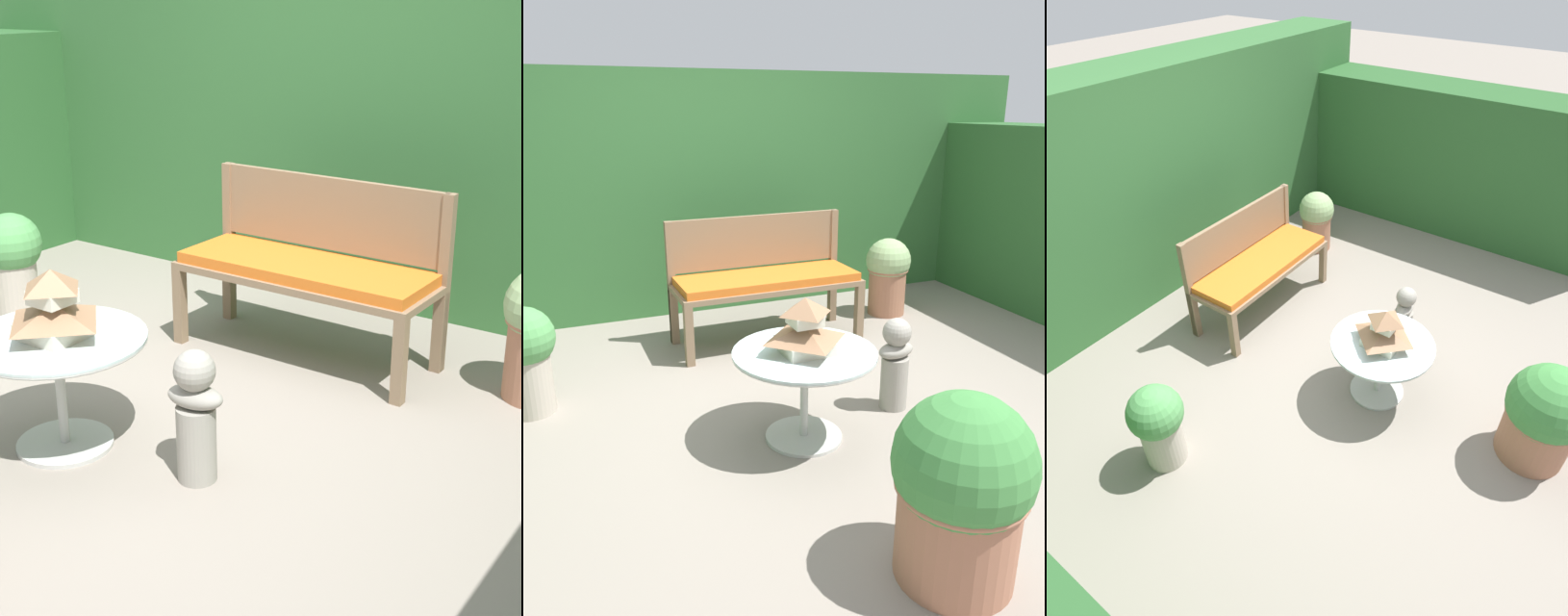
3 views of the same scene
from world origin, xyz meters
TOP-DOWN VIEW (x-y plane):
  - ground at (0.00, 0.00)m, footprint 30.00×30.00m
  - foliage_hedge_back at (0.00, 2.26)m, footprint 6.40×0.72m
  - garden_bench at (0.23, 0.99)m, footprint 1.43×0.53m
  - bench_backrest at (0.23, 1.23)m, footprint 1.43×0.06m
  - patio_table at (-0.12, -0.46)m, footprint 0.78×0.78m
  - pagoda_birdhouse at (-0.12, -0.46)m, footprint 0.35×0.35m
  - garden_bust at (0.54, -0.34)m, footprint 0.26×0.18m
  - potted_plant_bench_right at (-1.51, 0.46)m, footprint 0.37×0.37m

SIDE VIEW (x-z plane):
  - ground at x=0.00m, z-range 0.00..0.00m
  - garden_bust at x=0.54m, z-range 0.01..0.59m
  - potted_plant_bench_right at x=-1.51m, z-range 0.04..0.71m
  - patio_table at x=-0.12m, z-range 0.15..0.67m
  - garden_bench at x=0.23m, z-range 0.20..0.74m
  - pagoda_birdhouse at x=-0.12m, z-range 0.50..0.80m
  - bench_backrest at x=0.23m, z-range 0.21..1.17m
  - foliage_hedge_back at x=0.00m, z-range 0.00..2.05m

